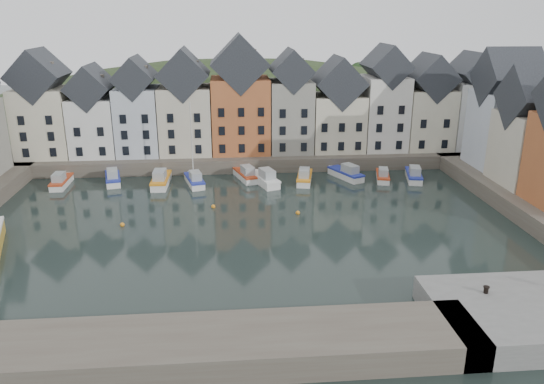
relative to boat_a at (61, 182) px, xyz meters
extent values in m
plane|color=black|center=(24.89, -18.27, -0.67)|extent=(260.00, 260.00, 0.00)
cube|color=#4D453B|center=(24.89, 11.73, 0.33)|extent=(90.00, 16.00, 2.00)
cube|color=#4D453B|center=(14.89, -40.27, 0.33)|extent=(50.00, 6.00, 2.00)
ellipsoid|color=#243018|center=(24.89, 37.73, -18.67)|extent=(153.60, 70.40, 64.00)
sphere|color=black|center=(10.95, 32.66, 8.03)|extent=(5.77, 5.77, 5.77)
sphere|color=black|center=(49.75, 42.48, 7.45)|extent=(5.27, 5.27, 5.27)
sphere|color=black|center=(56.71, 35.93, 7.21)|extent=(5.07, 5.07, 5.07)
sphere|color=black|center=(39.16, 36.92, 7.14)|extent=(5.01, 5.01, 5.01)
sphere|color=black|center=(-12.78, 38.33, 5.90)|extent=(3.94, 3.94, 3.94)
sphere|color=black|center=(53.21, 41.98, 7.38)|extent=(5.21, 5.21, 5.21)
sphere|color=black|center=(26.87, 40.37, 7.65)|extent=(5.45, 5.45, 5.45)
sphere|color=black|center=(62.69, 30.04, 6.53)|extent=(4.49, 4.49, 4.49)
cube|color=beige|center=(-4.28, 9.73, 6.36)|extent=(7.67, 8.00, 10.07)
cube|color=black|center=(-4.28, 9.73, 13.30)|extent=(7.67, 8.16, 7.67)
cube|color=silver|center=(2.98, 9.73, 5.63)|extent=(6.56, 8.00, 8.61)
cube|color=black|center=(2.98, 9.73, 11.56)|extent=(6.56, 8.16, 6.56)
cube|color=silver|center=(9.52, 9.73, 6.34)|extent=(6.20, 8.00, 10.02)
cube|color=black|center=(9.52, 9.73, 12.88)|extent=(6.20, 8.16, 6.20)
cube|color=beige|center=(16.62, 9.73, 6.37)|extent=(7.70, 8.00, 10.08)
cube|color=black|center=(16.62, 9.73, 13.31)|extent=(7.70, 8.16, 7.70)
cube|color=#AC5B31|center=(24.96, 9.73, 6.97)|extent=(8.69, 8.00, 11.28)
cube|color=black|center=(24.96, 9.73, 14.76)|extent=(8.69, 8.16, 8.69)
cube|color=gray|center=(32.66, 9.73, 6.72)|extent=(6.43, 8.00, 10.78)
cube|color=black|center=(32.66, 9.73, 13.70)|extent=(6.43, 8.16, 6.43)
cube|color=beige|center=(39.97, 9.73, 5.61)|extent=(7.88, 8.00, 8.56)
cube|color=black|center=(39.97, 9.73, 11.83)|extent=(7.88, 8.16, 7.88)
cube|color=silver|center=(47.30, 9.73, 6.96)|extent=(6.50, 8.00, 11.27)
cube|color=black|center=(47.30, 9.73, 14.21)|extent=(6.50, 8.16, 6.50)
cube|color=beige|center=(54.32, 9.73, 5.99)|extent=(7.23, 8.00, 9.32)
cube|color=black|center=(54.32, 9.73, 12.44)|extent=(7.23, 8.16, 7.23)
cube|color=silver|center=(61.17, 9.73, 6.49)|extent=(6.18, 8.00, 10.32)
cube|color=black|center=(61.17, 9.73, 13.18)|extent=(6.18, 8.16, 6.18)
cube|color=silver|center=(60.89, -2.01, 6.52)|extent=(7.47, 8.00, 10.38)
cube|color=black|center=(60.89, -2.01, 13.69)|extent=(7.62, 8.00, 8.00)
cube|color=beige|center=(60.89, -10.02, 5.77)|extent=(8.14, 8.00, 8.89)
cube|color=black|center=(60.89, -10.02, 12.19)|extent=(8.30, 8.00, 8.00)
sphere|color=orange|center=(20.89, -10.27, -0.52)|extent=(0.50, 0.50, 0.50)
sphere|color=orange|center=(30.89, -13.27, -0.52)|extent=(0.50, 0.50, 0.50)
sphere|color=orange|center=(10.89, -15.27, -0.52)|extent=(0.50, 0.50, 0.50)
cube|color=silver|center=(0.00, 0.19, -0.34)|extent=(1.76, 5.78, 1.06)
cube|color=#B13919|center=(0.00, 0.19, 0.24)|extent=(1.85, 5.89, 0.24)
cube|color=gray|center=(0.00, -0.68, 0.82)|extent=(1.36, 2.31, 1.15)
cube|color=silver|center=(6.71, 1.13, -0.32)|extent=(3.11, 6.31, 1.11)
cube|color=#212D99|center=(6.71, 1.13, 0.29)|extent=(3.24, 6.45, 0.25)
cube|color=gray|center=(6.91, 0.24, 0.89)|extent=(1.92, 2.68, 1.21)
cube|color=silver|center=(13.59, -0.59, -0.28)|extent=(2.19, 6.75, 1.23)
cube|color=orange|center=(13.59, -0.59, 0.39)|extent=(2.30, 6.88, 0.28)
cube|color=gray|center=(13.56, -1.60, 1.06)|extent=(1.63, 2.72, 1.34)
cube|color=silver|center=(18.14, -0.85, -0.33)|extent=(3.14, 6.14, 1.08)
cube|color=#212D99|center=(18.14, -0.85, 0.26)|extent=(3.26, 6.28, 0.25)
cube|color=gray|center=(18.36, -1.70, 0.85)|extent=(1.90, 2.62, 1.18)
cylinder|color=silver|center=(18.00, -0.28, 5.22)|extent=(0.14, 0.14, 10.80)
cube|color=silver|center=(25.29, 1.06, -0.32)|extent=(3.49, 6.33, 1.11)
cube|color=#B13919|center=(25.29, 1.06, 0.29)|extent=(3.62, 6.48, 0.25)
cube|color=gray|center=(25.55, 0.19, 0.89)|extent=(2.05, 2.73, 1.21)
cube|color=silver|center=(27.80, -1.27, -0.29)|extent=(3.96, 6.84, 1.20)
cube|color=silver|center=(27.80, -1.27, 0.36)|extent=(4.11, 7.00, 0.27)
cube|color=gray|center=(28.11, -2.20, 1.02)|extent=(2.29, 2.97, 1.31)
cube|color=silver|center=(33.48, -0.89, -0.32)|extent=(2.99, 6.29, 1.11)
cube|color=orange|center=(33.48, -0.89, 0.28)|extent=(3.11, 6.43, 0.25)
cube|color=gray|center=(33.30, -1.77, 0.89)|extent=(1.87, 2.65, 1.21)
cube|color=silver|center=(39.63, 0.39, -0.31)|extent=(4.30, 6.42, 1.14)
cube|color=#212D99|center=(39.63, 0.39, 0.31)|extent=(4.44, 6.57, 0.26)
cube|color=gray|center=(40.02, -0.45, 0.93)|extent=(2.36, 2.86, 1.24)
cube|color=silver|center=(44.68, -0.90, -0.36)|extent=(2.80, 5.58, 0.98)
cube|color=#B13919|center=(44.68, -0.90, 0.18)|extent=(2.91, 5.71, 0.22)
cube|color=gray|center=(44.50, -1.68, 0.71)|extent=(1.71, 2.37, 1.07)
cube|color=silver|center=(49.11, -1.16, -0.32)|extent=(3.15, 6.28, 1.10)
cube|color=#212D99|center=(49.11, -1.16, 0.28)|extent=(3.27, 6.42, 0.25)
cube|color=gray|center=(48.91, -2.04, 0.88)|extent=(1.92, 2.67, 1.21)
cylinder|color=black|center=(42.42, -36.50, 1.58)|extent=(0.36, 0.36, 0.50)
cylinder|color=black|center=(42.42, -36.50, 1.85)|extent=(0.48, 0.48, 0.08)
camera|label=1|loc=(22.81, -71.22, 21.88)|focal=35.00mm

